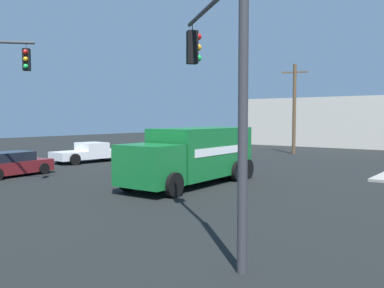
# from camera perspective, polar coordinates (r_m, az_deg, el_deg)

# --- Properties ---
(ground_plane) EXTENTS (100.00, 100.00, 0.00)m
(ground_plane) POSITION_cam_1_polar(r_m,az_deg,el_deg) (19.15, -1.76, -5.82)
(ground_plane) COLOR black
(delivery_truck) EXTENTS (3.00, 7.83, 2.66)m
(delivery_truck) POSITION_cam_1_polar(r_m,az_deg,el_deg) (19.52, 0.21, -1.48)
(delivery_truck) COLOR #146B2D
(delivery_truck) RESTS_ON ground
(traffic_light_primary) EXTENTS (3.62, 2.97, 6.17)m
(traffic_light_primary) POSITION_cam_1_polar(r_m,az_deg,el_deg) (9.65, 4.07, 9.14)
(traffic_light_primary) COLOR #38383D
(traffic_light_primary) RESTS_ON ground
(pickup_white) EXTENTS (2.71, 5.39, 1.38)m
(pickup_white) POSITION_cam_1_polar(r_m,az_deg,el_deg) (30.30, -13.94, -1.05)
(pickup_white) COLOR white
(pickup_white) RESTS_ON ground
(sedan_maroon) EXTENTS (2.37, 4.45, 1.31)m
(sedan_maroon) POSITION_cam_1_polar(r_m,az_deg,el_deg) (24.37, -23.78, -2.60)
(sedan_maroon) COLOR maroon
(sedan_maroon) RESTS_ON ground
(utility_pole) EXTENTS (2.09, 0.91, 7.77)m
(utility_pole) POSITION_cam_1_polar(r_m,az_deg,el_deg) (37.05, 13.92, 4.89)
(utility_pole) COLOR brown
(utility_pole) RESTS_ON ground
(building_backdrop) EXTENTS (19.08, 6.00, 5.34)m
(building_backdrop) POSITION_cam_1_polar(r_m,az_deg,el_deg) (48.71, 18.29, 2.90)
(building_backdrop) COLOR beige
(building_backdrop) RESTS_ON ground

